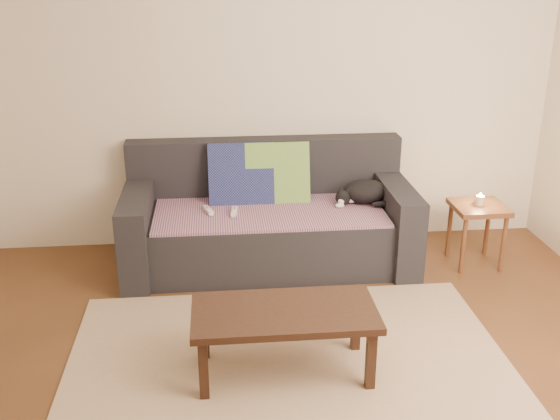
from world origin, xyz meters
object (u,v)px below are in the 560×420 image
(cat, at_px, (364,192))
(coffee_table, at_px, (284,318))
(sofa, at_px, (268,223))
(wii_remote_a, at_px, (208,210))
(wii_remote_b, at_px, (234,212))
(side_table, at_px, (478,215))

(cat, height_order, coffee_table, cat)
(sofa, distance_m, cat, 0.75)
(wii_remote_a, relative_size, wii_remote_b, 1.00)
(cat, height_order, side_table, cat)
(wii_remote_a, xyz_separation_m, side_table, (1.97, -0.12, -0.07))
(cat, bearing_deg, side_table, 8.98)
(wii_remote_a, xyz_separation_m, wii_remote_b, (0.19, -0.04, 0.00))
(sofa, bearing_deg, side_table, -7.53)
(wii_remote_a, height_order, wii_remote_b, same)
(side_table, relative_size, coffee_table, 0.47)
(sofa, relative_size, wii_remote_a, 14.00)
(sofa, bearing_deg, wii_remote_a, -169.46)
(side_table, bearing_deg, coffee_table, -141.19)
(sofa, bearing_deg, wii_remote_b, -154.36)
(wii_remote_b, xyz_separation_m, side_table, (1.79, -0.08, -0.07))
(cat, xyz_separation_m, coffee_table, (-0.75, -1.47, -0.18))
(cat, distance_m, wii_remote_a, 1.16)
(cat, xyz_separation_m, wii_remote_a, (-1.16, -0.09, -0.07))
(side_table, bearing_deg, cat, 165.81)
(wii_remote_a, bearing_deg, coffee_table, 178.92)
(sofa, relative_size, wii_remote_b, 14.00)
(wii_remote_b, height_order, side_table, wii_remote_b)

